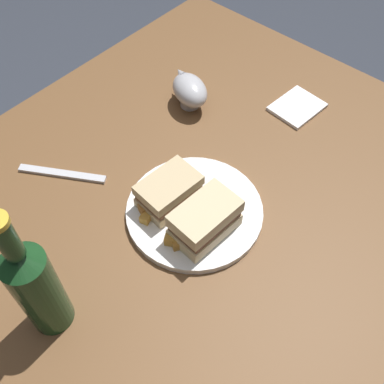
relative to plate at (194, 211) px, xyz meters
The scene contains 15 objects.
ground_plane 0.75m from the plate, 50.80° to the left, with size 6.00×6.00×0.00m, color #333842.
dining_table 0.38m from the plate, 50.80° to the left, with size 1.10×0.91×0.74m, color brown.
plate is the anchor object (origin of this frame).
sandwich_half_left 0.06m from the plate, 108.22° to the left, with size 0.12×0.08×0.06m.
sandwich_half_right 0.07m from the plate, 117.93° to the right, with size 0.12×0.08×0.07m.
potato_wedge_front 0.08m from the plate, 163.48° to the right, with size 0.04×0.02×0.02m, color gold.
potato_wedge_middle 0.08m from the plate, 154.00° to the right, with size 0.04×0.02×0.02m, color #B77F33.
potato_wedge_back 0.09m from the plate, 141.49° to the left, with size 0.04×0.02×0.02m, color gold.
potato_wedge_left_edge 0.08m from the plate, 129.40° to the left, with size 0.06×0.02×0.02m, color #AD702D.
potato_wedge_right_edge 0.06m from the plate, 148.01° to the right, with size 0.05×0.02×0.02m, color #AD702D.
potato_wedge_stray 0.06m from the plate, 136.69° to the left, with size 0.05×0.02×0.02m, color gold.
gravy_boat 0.30m from the plate, 43.30° to the left, with size 0.10×0.12×0.07m.
cider_bottle 0.32m from the plate, behind, with size 0.07×0.07×0.28m.
napkin 0.37m from the plate, ahead, with size 0.11×0.09×0.01m, color white.
fork 0.28m from the plate, 111.94° to the left, with size 0.18×0.02×0.01m, color silver.
Camera 1 is at (-0.40, -0.36, 1.46)m, focal length 42.90 mm.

